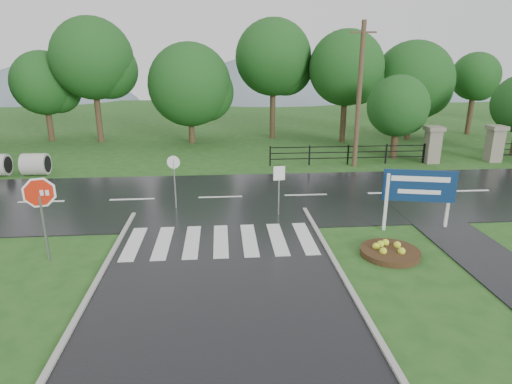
{
  "coord_description": "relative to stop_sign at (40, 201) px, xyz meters",
  "views": [
    {
      "loc": [
        0.09,
        -8.84,
        6.15
      ],
      "look_at": [
        1.32,
        6.0,
        1.5
      ],
      "focal_mm": 30.0,
      "sensor_mm": 36.0,
      "label": 1
    }
  ],
  "objects": [
    {
      "name": "stop_sign",
      "position": [
        0.0,
        0.0,
        0.0
      ],
      "size": [
        1.24,
        0.41,
        2.91
      ],
      "color": "#939399",
      "rests_on": "ground"
    },
    {
      "name": "reg_sign_round",
      "position": [
        3.57,
        4.53,
        -0.54
      ],
      "size": [
        0.54,
        0.11,
        2.35
      ],
      "color": "#939399",
      "rests_on": "ground"
    },
    {
      "name": "ground",
      "position": [
        5.46,
        -4.04,
        -2.01
      ],
      "size": [
        120.0,
        120.0,
        0.0
      ],
      "primitive_type": "plane",
      "color": "#23501A",
      "rests_on": "ground"
    },
    {
      "name": "reg_sign_small",
      "position": [
        7.82,
        3.35,
        -0.51
      ],
      "size": [
        0.47,
        0.08,
        2.11
      ],
      "color": "#939399",
      "rests_on": "ground"
    },
    {
      "name": "crosswalk",
      "position": [
        5.46,
        0.96,
        -1.95
      ],
      "size": [
        6.5,
        2.8,
        0.02
      ],
      "color": "silver",
      "rests_on": "ground"
    },
    {
      "name": "fence_west",
      "position": [
        13.21,
        11.96,
        -1.29
      ],
      "size": [
        9.58,
        0.08,
        1.2
      ],
      "color": "black",
      "rests_on": "ground"
    },
    {
      "name": "hills",
      "position": [
        8.95,
        60.96,
        -17.54
      ],
      "size": [
        102.0,
        48.0,
        48.0
      ],
      "color": "slate",
      "rests_on": "ground"
    },
    {
      "name": "walkway",
      "position": [
        13.96,
        -0.04,
        -2.01
      ],
      "size": [
        2.2,
        11.0,
        0.04
      ],
      "primitive_type": "cube",
      "color": "black",
      "rests_on": "ground"
    },
    {
      "name": "pillar_west",
      "position": [
        18.46,
        11.96,
        -0.83
      ],
      "size": [
        1.0,
        1.0,
        2.24
      ],
      "color": "gray",
      "rests_on": "ground"
    },
    {
      "name": "entrance_tree_left",
      "position": [
        16.68,
        13.46,
        1.3
      ],
      "size": [
        3.83,
        3.83,
        5.24
      ],
      "color": "#3D2B1C",
      "rests_on": "ground"
    },
    {
      "name": "estate_billboard",
      "position": [
        12.78,
        1.6,
        -0.43
      ],
      "size": [
        2.57,
        0.65,
        2.29
      ],
      "color": "silver",
      "rests_on": "ground"
    },
    {
      "name": "flower_bed",
      "position": [
        10.98,
        -0.54,
        -1.87
      ],
      "size": [
        1.92,
        1.92,
        0.38
      ],
      "color": "#332111",
      "rests_on": "ground"
    },
    {
      "name": "utility_pole_east",
      "position": [
        13.48,
        11.46,
        2.15
      ],
      "size": [
        1.46,
        0.27,
        8.18
      ],
      "color": "#473523",
      "rests_on": "ground"
    },
    {
      "name": "main_road",
      "position": [
        5.46,
        5.96,
        -2.01
      ],
      "size": [
        90.0,
        8.0,
        0.04
      ],
      "primitive_type": "cube",
      "color": "black",
      "rests_on": "ground"
    },
    {
      "name": "pillar_east",
      "position": [
        22.46,
        11.96,
        -0.83
      ],
      "size": [
        1.0,
        1.0,
        2.24
      ],
      "color": "gray",
      "rests_on": "ground"
    },
    {
      "name": "treeline",
      "position": [
        6.46,
        19.96,
        -2.01
      ],
      "size": [
        83.2,
        5.2,
        10.0
      ],
      "color": "#144216",
      "rests_on": "ground"
    }
  ]
}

